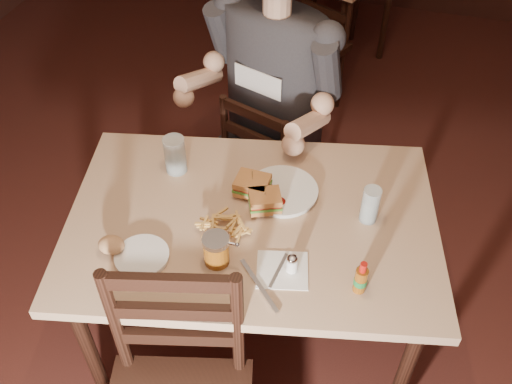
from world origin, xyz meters
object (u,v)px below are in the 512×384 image
(glass_right, at_px, (370,205))
(hot_sauce, at_px, (361,277))
(diner, at_px, (270,67))
(syrup_dispenser, at_px, (216,250))
(main_table, at_px, (252,233))
(glass_left, at_px, (175,155))
(chair_far, at_px, (274,161))
(dinner_plate, at_px, (282,192))
(side_plate, at_px, (142,257))
(bg_chair_near, at_px, (305,48))

(glass_right, height_order, hot_sauce, glass_right)
(diner, relative_size, syrup_dispenser, 9.64)
(main_table, bearing_deg, glass_left, 154.63)
(main_table, distance_m, glass_right, 0.42)
(hot_sauce, bearing_deg, syrup_dispenser, -178.28)
(main_table, bearing_deg, chair_far, 97.71)
(glass_left, xyz_separation_m, hot_sauce, (0.73, -0.35, -0.01))
(chair_far, bearing_deg, glass_right, 147.47)
(diner, relative_size, dinner_plate, 4.31)
(chair_far, relative_size, syrup_dispenser, 7.42)
(diner, distance_m, glass_right, 0.74)
(hot_sauce, distance_m, side_plate, 0.69)
(glass_right, bearing_deg, chair_far, 128.85)
(dinner_plate, bearing_deg, side_plate, -131.35)
(chair_far, height_order, glass_right, glass_right)
(bg_chair_near, distance_m, glass_right, 1.72)
(glass_left, relative_size, hot_sauce, 1.15)
(bg_chair_near, bearing_deg, glass_right, -46.41)
(syrup_dispenser, bearing_deg, dinner_plate, 58.55)
(glass_right, relative_size, side_plate, 0.81)
(diner, relative_size, glass_left, 7.30)
(diner, distance_m, side_plate, 0.94)
(main_table, distance_m, diner, 0.70)
(side_plate, bearing_deg, glass_left, 96.39)
(main_table, height_order, glass_left, glass_left)
(glass_right, bearing_deg, main_table, -164.42)
(hot_sauce, bearing_deg, chair_far, 118.85)
(main_table, xyz_separation_m, side_plate, (-0.29, -0.26, 0.08))
(dinner_plate, height_order, glass_left, glass_left)
(main_table, height_order, hot_sauce, hot_sauce)
(chair_far, bearing_deg, main_table, 116.33)
(glass_left, relative_size, glass_right, 1.06)
(main_table, distance_m, side_plate, 0.40)
(bg_chair_near, height_order, dinner_plate, bg_chair_near)
(chair_far, height_order, syrup_dispenser, syrup_dispenser)
(glass_right, distance_m, hot_sauce, 0.30)
(bg_chair_near, xyz_separation_m, hot_sauce, (0.56, -1.89, 0.40))
(dinner_plate, bearing_deg, hot_sauce, -46.35)
(main_table, height_order, dinner_plate, dinner_plate)
(main_table, distance_m, hot_sauce, 0.46)
(bg_chair_near, xyz_separation_m, side_plate, (-0.13, -1.96, 0.34))
(syrup_dispenser, bearing_deg, side_plate, -178.24)
(dinner_plate, bearing_deg, glass_left, 178.15)
(hot_sauce, distance_m, syrup_dispenser, 0.45)
(chair_far, distance_m, diner, 0.55)
(diner, height_order, dinner_plate, diner)
(dinner_plate, xyz_separation_m, syrup_dispenser, (-0.13, -0.35, 0.05))
(dinner_plate, xyz_separation_m, glass_right, (0.31, -0.04, 0.06))
(diner, bearing_deg, bg_chair_near, 111.50)
(glass_right, height_order, side_plate, glass_right)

